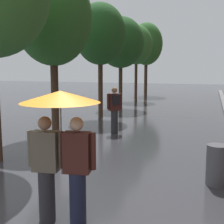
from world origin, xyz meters
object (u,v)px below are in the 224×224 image
object	(u,v)px
street_tree_3	(121,43)
pedestrian_walking_midground	(115,109)
street_tree_4	(136,45)
couple_under_umbrella	(61,133)
street_tree_1	(53,18)
street_tree_5	(146,44)
street_tree_2	(100,34)
litter_bin	(217,165)

from	to	relation	value
street_tree_3	pedestrian_walking_midground	bearing A→B (deg)	-75.72
street_tree_3	street_tree_4	distance (m)	4.22
street_tree_3	couple_under_umbrella	size ratio (longest dim) A/B	2.52
street_tree_1	street_tree_5	bearing A→B (deg)	89.84
street_tree_2	street_tree_5	world-z (taller)	street_tree_5
street_tree_1	street_tree_2	xyz separation A→B (m)	(0.30, 4.05, -0.20)
street_tree_1	couple_under_umbrella	xyz separation A→B (m)	(3.20, -5.90, -2.67)
litter_bin	couple_under_umbrella	bearing A→B (deg)	-133.89
pedestrian_walking_midground	street_tree_2	bearing A→B (deg)	117.54
street_tree_5	litter_bin	xyz separation A→B (m)	(5.50, -19.63, -3.81)
street_tree_5	street_tree_3	bearing A→B (deg)	-88.83
street_tree_1	pedestrian_walking_midground	size ratio (longest dim) A/B	3.44
street_tree_4	litter_bin	world-z (taller)	street_tree_4
street_tree_1	pedestrian_walking_midground	distance (m)	3.87
street_tree_3	street_tree_4	size ratio (longest dim) A/B	0.99
street_tree_3	street_tree_5	distance (m)	8.33
street_tree_3	street_tree_5	world-z (taller)	street_tree_5
couple_under_umbrella	litter_bin	world-z (taller)	couple_under_umbrella
street_tree_4	street_tree_5	bearing A→B (deg)	91.60
street_tree_2	couple_under_umbrella	world-z (taller)	street_tree_2
street_tree_3	couple_under_umbrella	distance (m)	14.26
couple_under_umbrella	litter_bin	size ratio (longest dim) A/B	2.47
pedestrian_walking_midground	street_tree_3	bearing A→B (deg)	104.28
street_tree_2	street_tree_5	size ratio (longest dim) A/B	0.90
street_tree_1	street_tree_2	world-z (taller)	street_tree_1
street_tree_1	street_tree_3	distance (m)	7.85
couple_under_umbrella	street_tree_4	bearing A→B (deg)	99.62
couple_under_umbrella	litter_bin	distance (m)	3.52
street_tree_2	couple_under_umbrella	bearing A→B (deg)	-73.75
street_tree_3	couple_under_umbrella	xyz separation A→B (m)	(2.99, -13.74, -2.35)
litter_bin	street_tree_3	bearing A→B (deg)	115.22
couple_under_umbrella	street_tree_5	bearing A→B (deg)	98.15
street_tree_4	couple_under_umbrella	distance (m)	18.39
street_tree_1	street_tree_3	world-z (taller)	street_tree_1
street_tree_3	pedestrian_walking_midground	world-z (taller)	street_tree_3
pedestrian_walking_midground	street_tree_4	bearing A→B (deg)	99.33
street_tree_2	street_tree_5	xyz separation A→B (m)	(-0.26, 12.10, 0.32)
street_tree_3	litter_bin	xyz separation A→B (m)	(5.33, -11.31, -3.37)
street_tree_1	litter_bin	size ratio (longest dim) A/B	6.86
street_tree_3	street_tree_4	world-z (taller)	street_tree_4
street_tree_2	street_tree_4	bearing A→B (deg)	91.02
street_tree_5	litter_bin	world-z (taller)	street_tree_5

